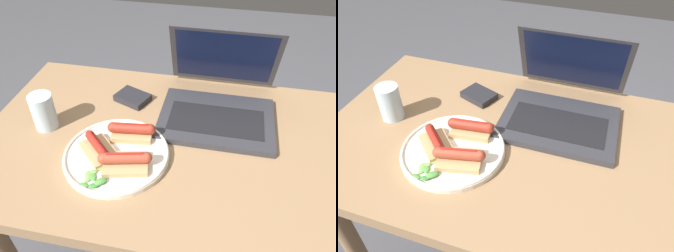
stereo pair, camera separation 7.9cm
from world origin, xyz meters
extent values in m
cube|color=#93704C|center=(0.00, 0.00, 0.75)|extent=(1.13, 0.64, 0.04)
cylinder|color=#93704C|center=(0.49, 0.24, 0.36)|extent=(0.06, 0.06, 0.73)
cylinder|color=#93704C|center=(-0.49, 0.24, 0.36)|extent=(0.06, 0.06, 0.73)
cylinder|color=#93704C|center=(-0.49, -0.24, 0.36)|extent=(0.06, 0.06, 0.73)
cube|color=#2D2D33|center=(0.06, 0.10, 0.77)|extent=(0.32, 0.23, 0.02)
cube|color=black|center=(0.06, 0.09, 0.78)|extent=(0.26, 0.13, 0.00)
cube|color=#2D2D33|center=(0.06, 0.26, 0.89)|extent=(0.32, 0.09, 0.21)
cube|color=#0C1433|center=(0.06, 0.25, 0.89)|extent=(0.29, 0.07, 0.18)
cylinder|color=silver|center=(-0.17, -0.09, 0.77)|extent=(0.26, 0.26, 0.01)
torus|color=silver|center=(-0.17, -0.09, 0.78)|extent=(0.26, 0.26, 0.01)
cube|color=tan|center=(-0.21, -0.09, 0.78)|extent=(0.12, 0.12, 0.01)
cylinder|color=maroon|center=(-0.21, -0.09, 0.80)|extent=(0.09, 0.08, 0.02)
sphere|color=maroon|center=(-0.18, -0.13, 0.80)|extent=(0.02, 0.02, 0.02)
sphere|color=maroon|center=(-0.25, -0.06, 0.80)|extent=(0.02, 0.02, 0.02)
cylinder|color=red|center=(-0.21, -0.09, 0.82)|extent=(0.06, 0.06, 0.01)
cube|color=tan|center=(-0.15, -0.02, 0.79)|extent=(0.11, 0.07, 0.01)
cylinder|color=maroon|center=(-0.15, -0.02, 0.81)|extent=(0.10, 0.04, 0.03)
sphere|color=maroon|center=(-0.10, -0.01, 0.81)|extent=(0.03, 0.03, 0.03)
sphere|color=maroon|center=(-0.20, -0.02, 0.81)|extent=(0.03, 0.03, 0.03)
cylinder|color=red|center=(-0.15, -0.02, 0.82)|extent=(0.08, 0.01, 0.01)
cube|color=tan|center=(-0.14, -0.12, 0.78)|extent=(0.12, 0.10, 0.01)
cylinder|color=#9E3D28|center=(-0.14, -0.12, 0.80)|extent=(0.10, 0.05, 0.03)
sphere|color=#9E3D28|center=(-0.09, -0.11, 0.80)|extent=(0.03, 0.03, 0.03)
sphere|color=#9E3D28|center=(-0.18, -0.13, 0.80)|extent=(0.03, 0.03, 0.03)
cylinder|color=red|center=(-0.14, -0.12, 0.82)|extent=(0.08, 0.02, 0.01)
ellipsoid|color=#709E4C|center=(-0.19, -0.14, 0.78)|extent=(0.03, 0.03, 0.01)
ellipsoid|color=#709E4C|center=(-0.21, -0.16, 0.78)|extent=(0.03, 0.02, 0.01)
ellipsoid|color=#709E4C|center=(-0.21, -0.18, 0.78)|extent=(0.02, 0.02, 0.00)
ellipsoid|color=#387A33|center=(-0.19, -0.20, 0.78)|extent=(0.03, 0.02, 0.01)
ellipsoid|color=#4C8E3D|center=(-0.20, -0.17, 0.78)|extent=(0.02, 0.03, 0.01)
ellipsoid|color=#4C8E3D|center=(-0.18, -0.18, 0.78)|extent=(0.04, 0.04, 0.01)
ellipsoid|color=#4C8E3D|center=(-0.21, -0.20, 0.78)|extent=(0.02, 0.02, 0.00)
ellipsoid|color=#709E4C|center=(-0.21, -0.17, 0.78)|extent=(0.02, 0.03, 0.01)
cylinder|color=silver|center=(-0.40, -0.01, 0.82)|extent=(0.06, 0.06, 0.10)
cube|color=#232328|center=(-0.20, 0.16, 0.77)|extent=(0.12, 0.10, 0.02)
camera|label=1|loc=(0.07, -0.62, 1.36)|focal=35.00mm
camera|label=2|loc=(0.14, -0.60, 1.36)|focal=35.00mm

